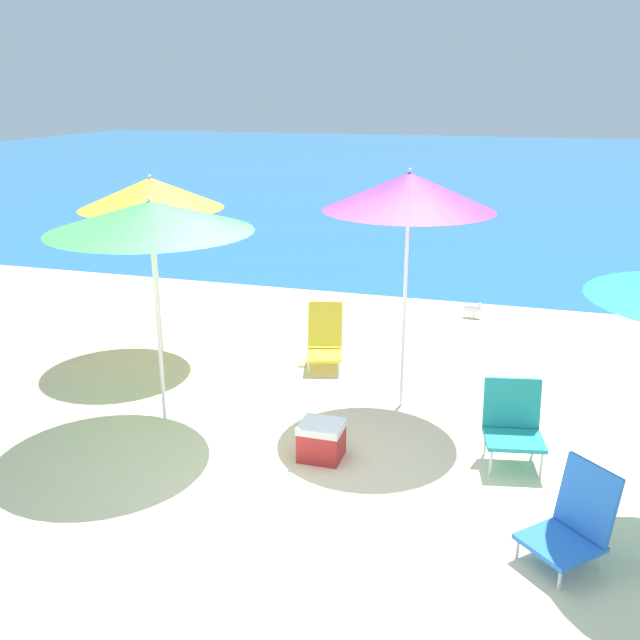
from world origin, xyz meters
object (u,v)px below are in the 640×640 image
(beach_umbrella_purple, at_px, (409,192))
(cooler_box, at_px, (321,440))
(beach_umbrella_green, at_px, (150,217))
(seagull, at_px, (473,308))
(beach_chair_yellow, at_px, (325,339))
(beach_chair_blue, at_px, (574,520))
(beach_umbrella_yellow, at_px, (151,193))
(beach_chair_teal, at_px, (513,422))

(beach_umbrella_purple, bearing_deg, cooler_box, -110.39)
(beach_umbrella_green, height_order, seagull, beach_umbrella_green)
(beach_umbrella_purple, relative_size, beach_chair_yellow, 3.37)
(beach_umbrella_purple, bearing_deg, beach_chair_blue, -53.78)
(seagull, bearing_deg, beach_umbrella_green, -121.85)
(beach_umbrella_purple, xyz_separation_m, beach_umbrella_yellow, (-3.18, 0.76, -0.24))
(beach_umbrella_purple, relative_size, beach_umbrella_green, 1.10)
(beach_umbrella_purple, height_order, cooler_box, beach_umbrella_purple)
(beach_umbrella_yellow, height_order, beach_chair_yellow, beach_umbrella_yellow)
(beach_umbrella_green, xyz_separation_m, beach_chair_yellow, (1.11, 1.89, -1.71))
(beach_chair_teal, bearing_deg, beach_chair_blue, -81.75)
(beach_umbrella_purple, xyz_separation_m, beach_chair_blue, (1.60, -2.18, -1.90))
(beach_umbrella_purple, height_order, beach_chair_yellow, beach_umbrella_purple)
(beach_umbrella_purple, bearing_deg, beach_chair_teal, -37.35)
(beach_umbrella_yellow, xyz_separation_m, beach_chair_yellow, (2.10, 0.12, -1.65))
(seagull, bearing_deg, beach_umbrella_yellow, -145.61)
(beach_umbrella_yellow, distance_m, beach_chair_blue, 5.85)
(beach_umbrella_green, height_order, cooler_box, beach_umbrella_green)
(beach_umbrella_green, bearing_deg, cooler_box, -9.48)
(beach_umbrella_green, relative_size, beach_umbrella_yellow, 1.01)
(beach_umbrella_purple, relative_size, beach_chair_teal, 3.34)
(beach_chair_yellow, bearing_deg, beach_umbrella_yellow, 169.11)
(beach_umbrella_yellow, distance_m, beach_chair_yellow, 2.67)
(beach_chair_blue, distance_m, seagull, 5.54)
(beach_chair_yellow, bearing_deg, seagull, 42.92)
(cooler_box, bearing_deg, beach_chair_teal, 14.89)
(beach_umbrella_yellow, height_order, seagull, beach_umbrella_yellow)
(beach_chair_yellow, xyz_separation_m, seagull, (1.53, 2.36, -0.18))
(beach_chair_yellow, bearing_deg, beach_umbrella_purple, -53.23)
(seagull, bearing_deg, beach_umbrella_purple, -97.89)
(beach_chair_teal, relative_size, seagull, 2.71)
(beach_chair_teal, bearing_deg, beach_chair_yellow, 130.66)
(beach_chair_blue, bearing_deg, beach_umbrella_green, -153.51)
(cooler_box, xyz_separation_m, seagull, (0.93, 4.53, -0.03))
(beach_umbrella_yellow, relative_size, beach_chair_yellow, 3.03)
(beach_chair_yellow, distance_m, cooler_box, 2.26)
(seagull, bearing_deg, beach_chair_blue, -78.04)
(beach_chair_blue, height_order, seagull, beach_chair_blue)
(cooler_box, bearing_deg, beach_umbrella_yellow, 142.76)
(beach_chair_teal, bearing_deg, seagull, 88.32)
(beach_umbrella_purple, bearing_deg, beach_umbrella_yellow, 166.63)
(beach_umbrella_green, bearing_deg, beach_umbrella_yellow, 119.25)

